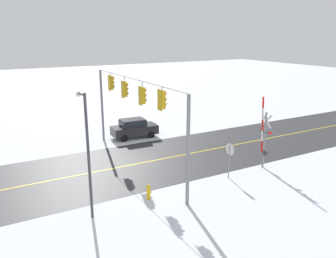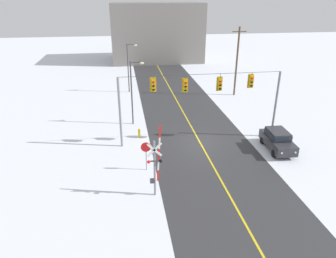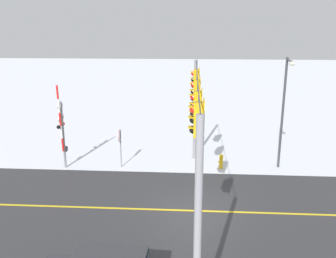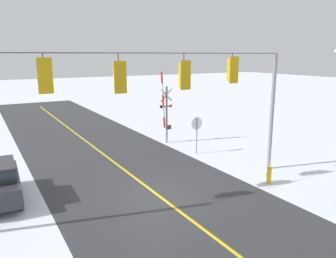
{
  "view_description": "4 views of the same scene",
  "coord_description": "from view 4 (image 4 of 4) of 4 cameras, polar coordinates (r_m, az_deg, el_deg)",
  "views": [
    {
      "loc": [
        -21.63,
        9.41,
        9.14
      ],
      "look_at": [
        -1.62,
        -1.79,
        2.81
      ],
      "focal_mm": 36.86,
      "sensor_mm": 36.0,
      "label": 1
    },
    {
      "loc": [
        -6.61,
        -24.93,
        12.36
      ],
      "look_at": [
        -3.27,
        -2.56,
        2.5
      ],
      "focal_mm": 33.17,
      "sensor_mm": 36.0,
      "label": 2
    },
    {
      "loc": [
        15.29,
        -0.2,
        8.16
      ],
      "look_at": [
        -1.89,
        -1.33,
        3.34
      ],
      "focal_mm": 39.49,
      "sensor_mm": 36.0,
      "label": 3
    },
    {
      "loc": [
        6.58,
        12.58,
        6.14
      ],
      "look_at": [
        -1.8,
        -2.05,
        2.41
      ],
      "focal_mm": 36.03,
      "sensor_mm": 36.0,
      "label": 4
    }
  ],
  "objects": [
    {
      "name": "ground_plane",
      "position": [
        15.46,
        -2.04,
        -10.92
      ],
      "size": [
        160.0,
        160.0,
        0.0
      ],
      "primitive_type": "plane",
      "color": "silver"
    },
    {
      "name": "signal_span",
      "position": [
        14.28,
        -2.45,
        5.57
      ],
      "size": [
        14.2,
        0.47,
        6.22
      ],
      "color": "gray",
      "rests_on": "ground"
    },
    {
      "name": "stop_sign",
      "position": [
        21.11,
        4.88,
        0.34
      ],
      "size": [
        0.8,
        0.09,
        2.35
      ],
      "color": "gray",
      "rests_on": "ground"
    },
    {
      "name": "railroad_crossing",
      "position": [
        23.58,
        -0.33,
        3.17
      ],
      "size": [
        0.98,
        0.31,
        5.0
      ],
      "color": "gray",
      "rests_on": "ground"
    },
    {
      "name": "fire_hydrant",
      "position": [
        17.2,
        16.74,
        -7.32
      ],
      "size": [
        0.24,
        0.31,
        0.88
      ],
      "color": "gold",
      "rests_on": "ground"
    }
  ]
}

